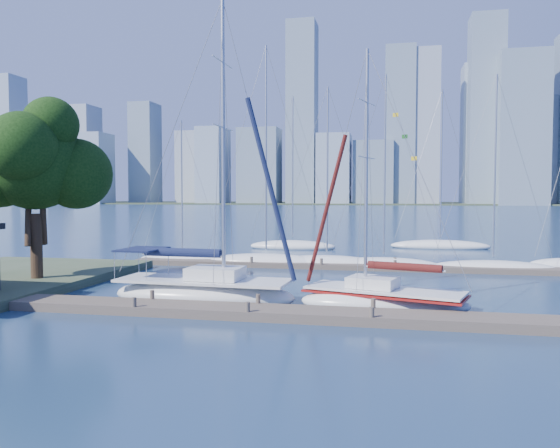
# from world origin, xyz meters

# --- Properties ---
(ground) EXTENTS (700.00, 700.00, 0.00)m
(ground) POSITION_xyz_m (0.00, 0.00, 0.00)
(ground) COLOR #18324D
(ground) RESTS_ON ground
(near_dock) EXTENTS (26.00, 2.00, 0.40)m
(near_dock) POSITION_xyz_m (0.00, 0.00, 0.20)
(near_dock) COLOR brown
(near_dock) RESTS_ON ground
(far_dock) EXTENTS (30.00, 1.80, 0.36)m
(far_dock) POSITION_xyz_m (2.00, 16.00, 0.18)
(far_dock) COLOR brown
(far_dock) RESTS_ON ground
(far_shore) EXTENTS (800.00, 100.00, 1.50)m
(far_shore) POSITION_xyz_m (0.00, 320.00, 0.00)
(far_shore) COLOR #38472D
(far_shore) RESTS_ON ground
(tree) EXTENTS (7.66, 7.00, 10.49)m
(tree) POSITION_xyz_m (-13.76, 4.91, 7.14)
(tree) COLOR #302015
(tree) RESTS_ON ground
(sailboat_navy) EXTENTS (9.23, 3.41, 15.00)m
(sailboat_navy) POSITION_xyz_m (-3.24, 2.90, 1.13)
(sailboat_navy) COLOR white
(sailboat_navy) RESTS_ON ground
(sailboat_maroon) EXTENTS (8.03, 4.59, 12.31)m
(sailboat_maroon) POSITION_xyz_m (5.40, 2.85, 1.01)
(sailboat_maroon) COLOR white
(sailboat_maroon) RESTS_ON ground
(bg_boat_0) EXTENTS (7.20, 2.92, 11.19)m
(bg_boat_0) POSITION_xyz_m (-10.07, 17.36, 0.23)
(bg_boat_0) COLOR white
(bg_boat_0) RESTS_ON ground
(bg_boat_1) EXTENTS (8.99, 2.92, 16.40)m
(bg_boat_1) POSITION_xyz_m (-3.31, 16.86, 0.31)
(bg_boat_1) COLOR white
(bg_boat_1) RESTS_ON ground
(bg_boat_2) EXTENTS (8.13, 2.78, 13.28)m
(bg_boat_2) POSITION_xyz_m (1.17, 17.08, 0.27)
(bg_boat_2) COLOR white
(bg_boat_2) RESTS_ON ground
(bg_boat_3) EXTENTS (8.08, 3.40, 13.98)m
(bg_boat_3) POSITION_xyz_m (5.23, 17.10, 0.27)
(bg_boat_3) COLOR white
(bg_boat_3) RESTS_ON ground
(bg_boat_4) EXTENTS (8.54, 4.20, 13.59)m
(bg_boat_4) POSITION_xyz_m (12.55, 16.84, 0.26)
(bg_boat_4) COLOR white
(bg_boat_4) RESTS_ON ground
(bg_boat_6) EXTENTS (8.41, 2.69, 14.94)m
(bg_boat_6) POSITION_xyz_m (-3.59, 29.33, 0.30)
(bg_boat_6) COLOR white
(bg_boat_6) RESTS_ON ground
(bg_boat_7) EXTENTS (9.64, 6.01, 15.69)m
(bg_boat_7) POSITION_xyz_m (10.40, 32.60, 0.29)
(bg_boat_7) COLOR white
(bg_boat_7) RESTS_ON ground
(skyline) EXTENTS (502.30, 51.31, 103.57)m
(skyline) POSITION_xyz_m (24.76, 290.17, 34.89)
(skyline) COLOR #8192A7
(skyline) RESTS_ON ground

